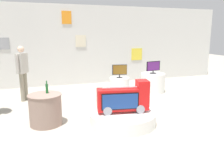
{
  "coord_description": "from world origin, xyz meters",
  "views": [
    {
      "loc": [
        -1.89,
        -5.06,
        2.11
      ],
      "look_at": [
        -0.03,
        0.43,
        0.88
      ],
      "focal_mm": 36.59,
      "sensor_mm": 36.0,
      "label": 1
    }
  ],
  "objects_px": {
    "tv_on_left_rear": "(120,70)",
    "display_pedestal_center_rear": "(153,83)",
    "novelty_firetruck_tv": "(124,99)",
    "side_table_round": "(46,109)",
    "main_display_pedestal": "(123,118)",
    "bottle_on_side_table": "(47,88)",
    "shopper_browsing_rear": "(22,69)",
    "tv_on_center_rear": "(153,67)",
    "display_pedestal_left_rear": "(119,88)"
  },
  "relations": [
    {
      "from": "tv_on_center_rear",
      "to": "bottle_on_side_table",
      "type": "xyz_separation_m",
      "value": [
        -3.78,
        -1.81,
        -0.07
      ]
    },
    {
      "from": "tv_on_center_rear",
      "to": "shopper_browsing_rear",
      "type": "distance_m",
      "value": 4.4
    },
    {
      "from": "tv_on_left_rear",
      "to": "display_pedestal_center_rear",
      "type": "height_order",
      "value": "tv_on_left_rear"
    },
    {
      "from": "display_pedestal_center_rear",
      "to": "tv_on_center_rear",
      "type": "xyz_separation_m",
      "value": [
        -0.0,
        -0.0,
        0.58
      ]
    },
    {
      "from": "side_table_round",
      "to": "shopper_browsing_rear",
      "type": "relative_size",
      "value": 0.45
    },
    {
      "from": "display_pedestal_center_rear",
      "to": "shopper_browsing_rear",
      "type": "bearing_deg",
      "value": 175.6
    },
    {
      "from": "display_pedestal_left_rear",
      "to": "shopper_browsing_rear",
      "type": "relative_size",
      "value": 0.39
    },
    {
      "from": "tv_on_left_rear",
      "to": "tv_on_center_rear",
      "type": "xyz_separation_m",
      "value": [
        1.43,
        0.37,
        -0.0
      ]
    },
    {
      "from": "display_pedestal_left_rear",
      "to": "side_table_round",
      "type": "bearing_deg",
      "value": -147.35
    },
    {
      "from": "side_table_round",
      "to": "main_display_pedestal",
      "type": "bearing_deg",
      "value": -17.33
    },
    {
      "from": "tv_on_left_rear",
      "to": "display_pedestal_center_rear",
      "type": "bearing_deg",
      "value": 14.66
    },
    {
      "from": "bottle_on_side_table",
      "to": "main_display_pedestal",
      "type": "bearing_deg",
      "value": -20.86
    },
    {
      "from": "tv_on_left_rear",
      "to": "display_pedestal_center_rear",
      "type": "relative_size",
      "value": 0.55
    },
    {
      "from": "main_display_pedestal",
      "to": "bottle_on_side_table",
      "type": "relative_size",
      "value": 5.27
    },
    {
      "from": "novelty_firetruck_tv",
      "to": "bottle_on_side_table",
      "type": "relative_size",
      "value": 4.16
    },
    {
      "from": "novelty_firetruck_tv",
      "to": "display_pedestal_center_rear",
      "type": "xyz_separation_m",
      "value": [
        2.1,
        2.46,
        -0.26
      ]
    },
    {
      "from": "tv_on_center_rear",
      "to": "shopper_browsing_rear",
      "type": "bearing_deg",
      "value": 175.54
    },
    {
      "from": "main_display_pedestal",
      "to": "display_pedestal_left_rear",
      "type": "relative_size",
      "value": 2.29
    },
    {
      "from": "novelty_firetruck_tv",
      "to": "shopper_browsing_rear",
      "type": "height_order",
      "value": "shopper_browsing_rear"
    },
    {
      "from": "tv_on_left_rear",
      "to": "display_pedestal_center_rear",
      "type": "distance_m",
      "value": 1.58
    },
    {
      "from": "main_display_pedestal",
      "to": "display_pedestal_center_rear",
      "type": "distance_m",
      "value": 3.25
    },
    {
      "from": "tv_on_center_rear",
      "to": "novelty_firetruck_tv",
      "type": "bearing_deg",
      "value": -130.58
    },
    {
      "from": "novelty_firetruck_tv",
      "to": "display_pedestal_left_rear",
      "type": "bearing_deg",
      "value": 72.07
    },
    {
      "from": "novelty_firetruck_tv",
      "to": "side_table_round",
      "type": "height_order",
      "value": "novelty_firetruck_tv"
    },
    {
      "from": "display_pedestal_left_rear",
      "to": "display_pedestal_center_rear",
      "type": "height_order",
      "value": "same"
    },
    {
      "from": "tv_on_left_rear",
      "to": "bottle_on_side_table",
      "type": "distance_m",
      "value": 2.76
    },
    {
      "from": "shopper_browsing_rear",
      "to": "display_pedestal_center_rear",
      "type": "bearing_deg",
      "value": -4.4
    },
    {
      "from": "tv_on_left_rear",
      "to": "main_display_pedestal",
      "type": "bearing_deg",
      "value": -108.64
    },
    {
      "from": "tv_on_left_rear",
      "to": "bottle_on_side_table",
      "type": "bearing_deg",
      "value": -148.4
    },
    {
      "from": "tv_on_left_rear",
      "to": "bottle_on_side_table",
      "type": "height_order",
      "value": "tv_on_left_rear"
    },
    {
      "from": "bottle_on_side_table",
      "to": "shopper_browsing_rear",
      "type": "height_order",
      "value": "shopper_browsing_rear"
    },
    {
      "from": "main_display_pedestal",
      "to": "tv_on_center_rear",
      "type": "relative_size",
      "value": 2.73
    },
    {
      "from": "display_pedestal_left_rear",
      "to": "tv_on_center_rear",
      "type": "relative_size",
      "value": 1.19
    },
    {
      "from": "side_table_round",
      "to": "shopper_browsing_rear",
      "type": "distance_m",
      "value": 2.4
    },
    {
      "from": "display_pedestal_center_rear",
      "to": "bottle_on_side_table",
      "type": "xyz_separation_m",
      "value": [
        -3.78,
        -1.82,
        0.51
      ]
    },
    {
      "from": "side_table_round",
      "to": "shopper_browsing_rear",
      "type": "bearing_deg",
      "value": 103.66
    },
    {
      "from": "novelty_firetruck_tv",
      "to": "main_display_pedestal",
      "type": "bearing_deg",
      "value": 154.23
    },
    {
      "from": "shopper_browsing_rear",
      "to": "tv_on_left_rear",
      "type": "bearing_deg",
      "value": -13.51
    },
    {
      "from": "main_display_pedestal",
      "to": "bottle_on_side_table",
      "type": "height_order",
      "value": "bottle_on_side_table"
    },
    {
      "from": "main_display_pedestal",
      "to": "tv_on_left_rear",
      "type": "relative_size",
      "value": 3.27
    },
    {
      "from": "novelty_firetruck_tv",
      "to": "shopper_browsing_rear",
      "type": "relative_size",
      "value": 0.71
    },
    {
      "from": "main_display_pedestal",
      "to": "side_table_round",
      "type": "bearing_deg",
      "value": 162.67
    },
    {
      "from": "tv_on_center_rear",
      "to": "side_table_round",
      "type": "distance_m",
      "value": 4.32
    },
    {
      "from": "display_pedestal_left_rear",
      "to": "side_table_round",
      "type": "xyz_separation_m",
      "value": [
        -2.41,
        -1.54,
        0.03
      ]
    },
    {
      "from": "novelty_firetruck_tv",
      "to": "tv_on_left_rear",
      "type": "height_order",
      "value": "tv_on_left_rear"
    },
    {
      "from": "display_pedestal_left_rear",
      "to": "side_table_round",
      "type": "distance_m",
      "value": 2.86
    },
    {
      "from": "main_display_pedestal",
      "to": "novelty_firetruck_tv",
      "type": "bearing_deg",
      "value": -25.77
    },
    {
      "from": "display_pedestal_center_rear",
      "to": "side_table_round",
      "type": "bearing_deg",
      "value": -153.5
    },
    {
      "from": "novelty_firetruck_tv",
      "to": "side_table_round",
      "type": "xyz_separation_m",
      "value": [
        -1.74,
        0.55,
        -0.23
      ]
    },
    {
      "from": "novelty_firetruck_tv",
      "to": "display_pedestal_left_rear",
      "type": "distance_m",
      "value": 2.21
    }
  ]
}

